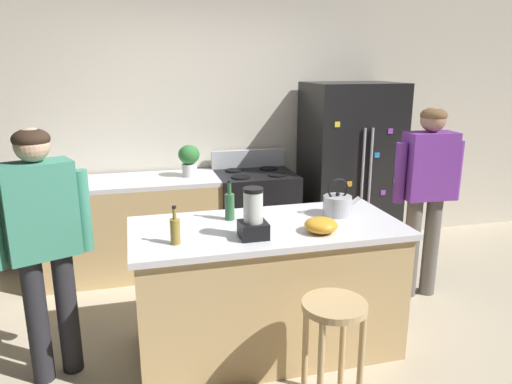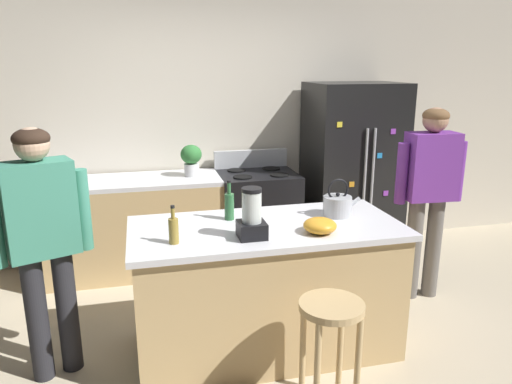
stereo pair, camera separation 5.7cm
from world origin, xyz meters
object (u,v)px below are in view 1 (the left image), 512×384
object	(u,v)px
mixing_bowl	(321,225)
bottle_vinegar	(175,230)
kitchen_island	(267,288)
person_by_island_left	(42,233)
person_by_sink_right	(427,185)
bottle_olive_oil	(230,205)
potted_plant	(189,158)
tea_kettle	(337,205)
bar_stool	(333,328)
blender_appliance	(253,217)
stove_range	(255,216)
refrigerator	(349,171)

from	to	relation	value
mixing_bowl	bottle_vinegar	bearing A→B (deg)	177.92
mixing_bowl	kitchen_island	bearing A→B (deg)	142.93
bottle_vinegar	person_by_island_left	bearing A→B (deg)	163.40
person_by_sink_right	bottle_olive_oil	world-z (taller)	person_by_sink_right
potted_plant	tea_kettle	distance (m)	1.70
kitchen_island	mixing_bowl	size ratio (longest dim) A/B	8.48
person_by_island_left	tea_kettle	xyz separation A→B (m)	(1.93, 0.04, 0.02)
bar_stool	potted_plant	bearing A→B (deg)	102.35
person_by_sink_right	mixing_bowl	xyz separation A→B (m)	(-1.21, -0.66, -0.02)
potted_plant	tea_kettle	xyz separation A→B (m)	(0.86, -1.47, -0.09)
bar_stool	blender_appliance	bearing A→B (deg)	121.54
stove_range	blender_appliance	size ratio (longest dim) A/B	3.46
person_by_sink_right	tea_kettle	world-z (taller)	person_by_sink_right
refrigerator	person_by_sink_right	xyz separation A→B (m)	(0.19, -1.05, 0.10)
blender_appliance	bottle_vinegar	distance (m)	0.48
bottle_vinegar	mixing_bowl	xyz separation A→B (m)	(0.91, -0.03, -0.04)
bar_stool	mixing_bowl	world-z (taller)	mixing_bowl
kitchen_island	person_by_island_left	bearing A→B (deg)	178.24
person_by_island_left	tea_kettle	size ratio (longest dim) A/B	5.83
bar_stool	bottle_olive_oil	bearing A→B (deg)	113.34
bar_stool	tea_kettle	size ratio (longest dim) A/B	2.53
mixing_bowl	tea_kettle	xyz separation A→B (m)	(0.25, 0.30, 0.03)
tea_kettle	mixing_bowl	bearing A→B (deg)	-129.17
person_by_island_left	person_by_sink_right	xyz separation A→B (m)	(2.89, 0.40, 0.01)
person_by_island_left	bar_stool	xyz separation A→B (m)	(1.56, -0.77, -0.43)
bar_stool	tea_kettle	xyz separation A→B (m)	(0.36, 0.81, 0.45)
person_by_island_left	stove_range	bearing A→B (deg)	41.02
tea_kettle	stove_range	bearing A→B (deg)	98.87
refrigerator	bottle_vinegar	distance (m)	2.56
refrigerator	stove_range	distance (m)	1.08
kitchen_island	stove_range	bearing A→B (deg)	78.42
blender_appliance	mixing_bowl	bearing A→B (deg)	-2.49
potted_plant	mixing_bowl	world-z (taller)	potted_plant
blender_appliance	person_by_sink_right	bearing A→B (deg)	21.39
refrigerator	person_by_sink_right	distance (m)	1.08
kitchen_island	blender_appliance	distance (m)	0.64
stove_range	mixing_bowl	world-z (taller)	stove_range
stove_range	blender_appliance	bearing A→B (deg)	-104.97
refrigerator	bottle_olive_oil	size ratio (longest dim) A/B	6.42
bar_stool	blender_appliance	world-z (taller)	blender_appliance
refrigerator	bottle_olive_oil	xyz separation A→B (m)	(-1.52, -1.32, 0.13)
kitchen_island	bottle_vinegar	xyz separation A→B (m)	(-0.62, -0.19, 0.54)
bar_stool	bottle_olive_oil	xyz separation A→B (m)	(-0.39, 0.91, 0.48)
stove_range	person_by_island_left	world-z (taller)	person_by_island_left
potted_plant	bottle_olive_oil	xyz separation A→B (m)	(0.11, -1.37, -0.07)
tea_kettle	person_by_sink_right	bearing A→B (deg)	20.60
person_by_island_left	person_by_sink_right	bearing A→B (deg)	7.92
bar_stool	bottle_olive_oil	size ratio (longest dim) A/B	2.53
bottle_olive_oil	blender_appliance	bearing A→B (deg)	-79.79
kitchen_island	bottle_olive_oil	bearing A→B (deg)	140.30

